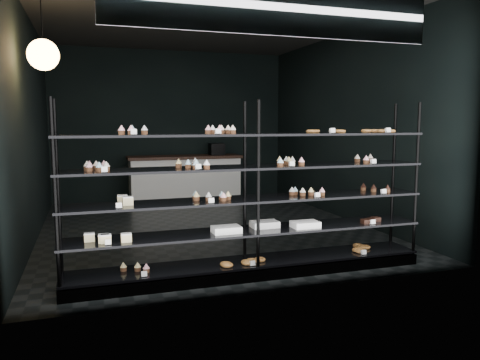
{
  "coord_description": "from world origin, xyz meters",
  "views": [
    {
      "loc": [
        -1.76,
        -7.18,
        1.69
      ],
      "look_at": [
        -0.03,
        -1.9,
        0.99
      ],
      "focal_mm": 35.0,
      "sensor_mm": 36.0,
      "label": 1
    }
  ],
  "objects": [
    {
      "name": "signage",
      "position": [
        0.0,
        -2.93,
        2.75
      ],
      "size": [
        3.3,
        0.05,
        0.5
      ],
      "color": "#0C1D40",
      "rests_on": "room"
    },
    {
      "name": "pendant_lamp",
      "position": [
        -2.2,
        -1.25,
        2.45
      ],
      "size": [
        0.35,
        0.35,
        0.91
      ],
      "color": "black",
      "rests_on": "room"
    },
    {
      "name": "service_counter",
      "position": [
        0.19,
        2.5,
        0.5
      ],
      "size": [
        2.37,
        0.65,
        1.23
      ],
      "color": "silver",
      "rests_on": "room"
    },
    {
      "name": "room",
      "position": [
        0.0,
        0.0,
        1.6
      ],
      "size": [
        5.01,
        6.01,
        3.2
      ],
      "color": "black",
      "rests_on": "ground"
    },
    {
      "name": "display_shelf",
      "position": [
        -0.11,
        -2.45,
        0.63
      ],
      "size": [
        4.0,
        0.5,
        1.91
      ],
      "color": "black",
      "rests_on": "room"
    }
  ]
}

